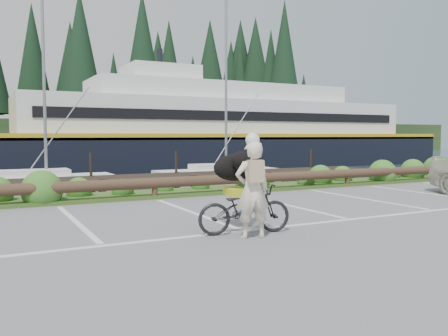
# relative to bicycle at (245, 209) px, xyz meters

# --- Properties ---
(ground) EXTENTS (72.00, 72.00, 0.00)m
(ground) POSITION_rel_bicycle_xyz_m (0.09, 0.61, -0.45)
(ground) COLOR slate
(harbor_backdrop) EXTENTS (170.00, 160.00, 30.00)m
(harbor_backdrop) POSITION_rel_bicycle_xyz_m (0.48, 79.08, -0.45)
(harbor_backdrop) COLOR #1A3140
(harbor_backdrop) RESTS_ON ground
(vegetation_strip) EXTENTS (34.00, 1.60, 0.10)m
(vegetation_strip) POSITION_rel_bicycle_xyz_m (0.09, 5.91, -0.40)
(vegetation_strip) COLOR #3D5B21
(vegetation_strip) RESTS_ON ground
(log_rail) EXTENTS (32.00, 0.30, 0.60)m
(log_rail) POSITION_rel_bicycle_xyz_m (0.09, 5.21, -0.45)
(log_rail) COLOR #443021
(log_rail) RESTS_ON ground
(bicycle) EXTENTS (1.81, 0.91, 0.91)m
(bicycle) POSITION_rel_bicycle_xyz_m (0.00, 0.00, 0.00)
(bicycle) COLOR black
(bicycle) RESTS_ON ground
(cyclist) EXTENTS (0.68, 0.51, 1.68)m
(cyclist) POSITION_rel_bicycle_xyz_m (-0.07, -0.40, 0.39)
(cyclist) COLOR #ECE2C8
(cyclist) RESTS_ON ground
(dog) EXTENTS (0.59, 0.96, 0.52)m
(dog) POSITION_rel_bicycle_xyz_m (0.10, 0.55, 0.71)
(dog) COLOR black
(dog) RESTS_ON bicycle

